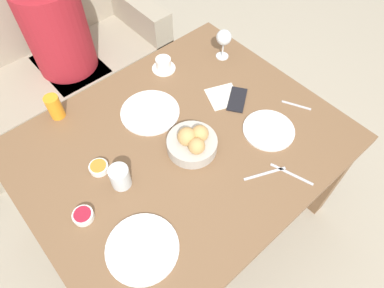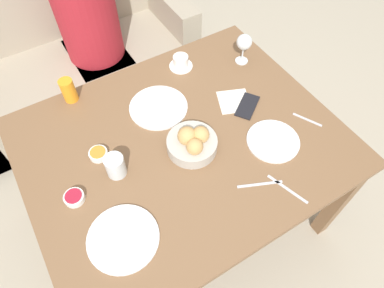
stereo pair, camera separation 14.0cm
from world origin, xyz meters
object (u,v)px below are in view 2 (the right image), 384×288
(plate_near_left, at_px, (123,238))
(plate_near_right, at_px, (273,141))
(wine_glass, at_px, (244,43))
(jam_bowl_berry, at_px, (74,198))
(seated_person, at_px, (95,44))
(water_tumbler, at_px, (115,166))
(coffee_cup, at_px, (181,62))
(fork_silver, at_px, (260,184))
(spoon_coffee, at_px, (307,120))
(bread_basket, at_px, (193,142))
(napkin, at_px, (234,101))
(plate_far_center, at_px, (158,107))
(jam_bowl_honey, at_px, (98,154))
(cell_phone, at_px, (247,106))
(juice_glass, at_px, (69,90))
(couch, at_px, (74,60))
(knife_silver, at_px, (287,189))

(plate_near_left, relative_size, plate_near_right, 1.14)
(wine_glass, height_order, jam_bowl_berry, wine_glass)
(seated_person, relative_size, water_tumbler, 12.20)
(coffee_cup, height_order, fork_silver, coffee_cup)
(water_tumbler, xyz_separation_m, jam_bowl_berry, (-0.18, -0.03, -0.03))
(jam_bowl_berry, distance_m, spoon_coffee, 1.03)
(jam_bowl_berry, bearing_deg, coffee_cup, 30.97)
(bread_basket, distance_m, napkin, 0.33)
(bread_basket, height_order, wine_glass, wine_glass)
(plate_far_center, distance_m, fork_silver, 0.57)
(coffee_cup, relative_size, jam_bowl_berry, 1.52)
(plate_far_center, height_order, spoon_coffee, plate_far_center)
(plate_near_right, relative_size, napkin, 1.22)
(jam_bowl_berry, height_order, spoon_coffee, jam_bowl_berry)
(jam_bowl_berry, height_order, fork_silver, jam_bowl_berry)
(jam_bowl_honey, xyz_separation_m, cell_phone, (0.68, -0.10, -0.01))
(seated_person, height_order, jam_bowl_honey, seated_person)
(plate_near_left, distance_m, juice_glass, 0.74)
(plate_far_center, relative_size, wine_glass, 1.70)
(napkin, bearing_deg, juice_glass, 147.40)
(seated_person, distance_m, spoon_coffee, 1.39)
(seated_person, xyz_separation_m, wine_glass, (0.52, -0.80, 0.33))
(couch, relative_size, seated_person, 1.33)
(seated_person, bearing_deg, plate_far_center, -89.18)
(plate_near_right, relative_size, spoon_coffee, 1.79)
(jam_bowl_honey, bearing_deg, seated_person, 71.71)
(jam_bowl_honey, xyz_separation_m, napkin, (0.65, -0.04, -0.01))
(coffee_cup, xyz_separation_m, knife_silver, (0.00, -0.81, -0.03))
(seated_person, height_order, fork_silver, seated_person)
(water_tumbler, bearing_deg, jam_bowl_honey, 106.36)
(jam_bowl_berry, bearing_deg, cell_phone, 2.58)
(plate_near_left, bearing_deg, plate_far_center, 50.38)
(juice_glass, distance_m, knife_silver, 1.04)
(plate_far_center, relative_size, coffee_cup, 2.27)
(jam_bowl_honey, height_order, knife_silver, jam_bowl_honey)
(water_tumbler, distance_m, wine_glass, 0.86)
(juice_glass, bearing_deg, seated_person, 63.25)
(couch, height_order, knife_silver, couch)
(juice_glass, bearing_deg, fork_silver, -60.07)
(coffee_cup, height_order, napkin, coffee_cup)
(coffee_cup, bearing_deg, jam_bowl_berry, -149.03)
(spoon_coffee, relative_size, cell_phone, 0.76)
(napkin, bearing_deg, knife_silver, -100.52)
(bread_basket, relative_size, cell_phone, 1.26)
(plate_near_right, xyz_separation_m, coffee_cup, (-0.10, 0.60, 0.02))
(couch, xyz_separation_m, bread_basket, (0.17, -1.29, 0.44))
(plate_near_right, distance_m, wine_glass, 0.52)
(fork_silver, height_order, knife_silver, same)
(plate_near_left, relative_size, spoon_coffee, 2.04)
(jam_bowl_honey, bearing_deg, fork_silver, -43.01)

